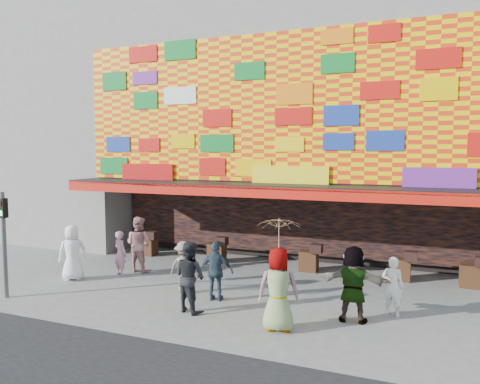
{
  "coord_description": "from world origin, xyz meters",
  "views": [
    {
      "loc": [
        4.82,
        -10.92,
        4.15
      ],
      "look_at": [
        -0.49,
        2.0,
        2.9
      ],
      "focal_mm": 35.0,
      "sensor_mm": 36.0,
      "label": 1
    }
  ],
  "objects": [
    {
      "name": "ped_g",
      "position": [
        1.65,
        -0.9,
        0.97
      ],
      "size": [
        1.07,
        0.83,
        1.94
      ],
      "primitive_type": "imported",
      "rotation": [
        0.0,
        0.0,
        3.38
      ],
      "color": "gray",
      "rests_on": "ground"
    },
    {
      "name": "parasol",
      "position": [
        1.65,
        -0.9,
        2.16
      ],
      "size": [
        1.25,
        1.26,
        1.88
      ],
      "color": "beige",
      "rests_on": "ground"
    },
    {
      "name": "ped_b",
      "position": [
        -4.66,
        1.69,
        0.75
      ],
      "size": [
        0.64,
        0.53,
        1.49
      ],
      "primitive_type": "imported",
      "rotation": [
        0.0,
        0.0,
        2.77
      ],
      "color": "#C47F95",
      "rests_on": "ground"
    },
    {
      "name": "ped_f",
      "position": [
        3.15,
        0.33,
        0.94
      ],
      "size": [
        1.76,
        0.61,
        1.88
      ],
      "primitive_type": "imported",
      "rotation": [
        0.0,
        0.0,
        3.17
      ],
      "color": "gray",
      "rests_on": "ground"
    },
    {
      "name": "signal_left",
      "position": [
        -6.2,
        -1.5,
        1.86
      ],
      "size": [
        0.22,
        0.2,
        3.0
      ],
      "color": "#59595B",
      "rests_on": "ground"
    },
    {
      "name": "neighbor_left",
      "position": [
        -13.0,
        8.0,
        6.0
      ],
      "size": [
        11.0,
        8.0,
        12.0
      ],
      "primitive_type": "cube",
      "color": "gray",
      "rests_on": "ground"
    },
    {
      "name": "ped_i",
      "position": [
        -4.41,
        2.36,
        0.95
      ],
      "size": [
        0.94,
        0.74,
        1.9
      ],
      "primitive_type": "imported",
      "rotation": [
        0.0,
        0.0,
        3.12
      ],
      "color": "tan",
      "rests_on": "ground"
    },
    {
      "name": "ped_e",
      "position": [
        -0.6,
        0.54,
        0.82
      ],
      "size": [
        1.01,
        0.56,
        1.64
      ],
      "primitive_type": "imported",
      "rotation": [
        0.0,
        0.0,
        3.32
      ],
      "color": "#2B3C4B",
      "rests_on": "ground"
    },
    {
      "name": "ped_c",
      "position": [
        -0.86,
        -0.53,
        0.92
      ],
      "size": [
        1.06,
        0.94,
        1.83
      ],
      "primitive_type": "imported",
      "rotation": [
        0.0,
        0.0,
        2.82
      ],
      "color": "black",
      "rests_on": "ground"
    },
    {
      "name": "ped_d",
      "position": [
        -1.78,
        0.82,
        0.76
      ],
      "size": [
        1.04,
        0.67,
        1.51
      ],
      "primitive_type": "imported",
      "rotation": [
        0.0,
        0.0,
        3.03
      ],
      "color": "#7B6B5A",
      "rests_on": "ground"
    },
    {
      "name": "shop_building",
      "position": [
        0.0,
        8.18,
        5.23
      ],
      "size": [
        15.2,
        9.4,
        10.0
      ],
      "color": "gray",
      "rests_on": "ground"
    },
    {
      "name": "ground",
      "position": [
        0.0,
        0.0,
        0.0
      ],
      "size": [
        90.0,
        90.0,
        0.0
      ],
      "primitive_type": "plane",
      "color": "slate",
      "rests_on": "ground"
    },
    {
      "name": "ped_h",
      "position": [
        4.01,
        1.14,
        0.75
      ],
      "size": [
        0.61,
        0.47,
        1.51
      ],
      "primitive_type": "imported",
      "rotation": [
        0.0,
        0.0,
        2.93
      ],
      "color": "white",
      "rests_on": "ground"
    },
    {
      "name": "ped_a",
      "position": [
        -5.73,
        0.64,
        0.89
      ],
      "size": [
        1.03,
        1.0,
        1.79
      ],
      "primitive_type": "imported",
      "rotation": [
        0.0,
        0.0,
        3.85
      ],
      "color": "white",
      "rests_on": "ground"
    }
  ]
}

